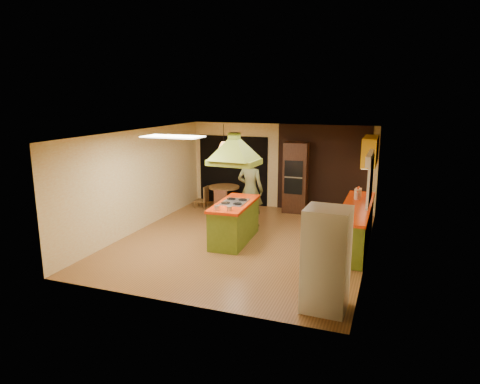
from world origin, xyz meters
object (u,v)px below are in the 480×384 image
at_px(wall_oven, 296,177).
at_px(canister_large, 358,194).
at_px(dining_table, 224,193).
at_px(refrigerator, 326,260).
at_px(kitchen_island, 234,221).
at_px(man, 250,190).

xyz_separation_m(wall_oven, canister_large, (1.87, -1.69, 0.03)).
bearing_deg(dining_table, refrigerator, -53.42).
distance_m(dining_table, canister_large, 4.15).
bearing_deg(kitchen_island, wall_oven, 73.40).
bearing_deg(canister_large, wall_oven, 137.82).
relative_size(refrigerator, dining_table, 1.82).
xyz_separation_m(kitchen_island, man, (-0.05, 1.27, 0.47)).
height_order(wall_oven, canister_large, wall_oven).
distance_m(wall_oven, canister_large, 2.52).
distance_m(kitchen_island, man, 1.36).
bearing_deg(wall_oven, dining_table, -171.50).
bearing_deg(canister_large, man, -178.94).
relative_size(refrigerator, canister_large, 7.02).
distance_m(man, dining_table, 1.88).
bearing_deg(man, wall_oven, -110.48).
xyz_separation_m(kitchen_island, canister_large, (2.60, 1.32, 0.57)).
relative_size(dining_table, canister_large, 3.87).
bearing_deg(canister_large, kitchen_island, -153.09).
distance_m(kitchen_island, dining_table, 2.90).
relative_size(wall_oven, dining_table, 2.22).
distance_m(refrigerator, canister_large, 3.86).
bearing_deg(refrigerator, man, 125.78).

